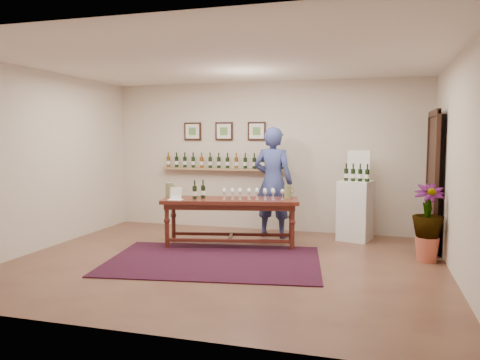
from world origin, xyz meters
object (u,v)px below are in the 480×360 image
(tasting_table, at_px, (230,206))
(potted_plant, at_px, (428,223))
(display_pedestal, at_px, (355,211))
(person, at_px, (273,182))

(tasting_table, distance_m, potted_plant, 2.97)
(display_pedestal, bearing_deg, potted_plant, -48.36)
(display_pedestal, distance_m, potted_plant, 1.57)
(potted_plant, bearing_deg, tasting_table, 176.97)
(tasting_table, relative_size, potted_plant, 2.38)
(potted_plant, distance_m, person, 2.69)
(display_pedestal, height_order, person, person)
(potted_plant, bearing_deg, person, 157.26)
(potted_plant, xyz_separation_m, person, (-2.45, 1.03, 0.42))
(tasting_table, height_order, potted_plant, potted_plant)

